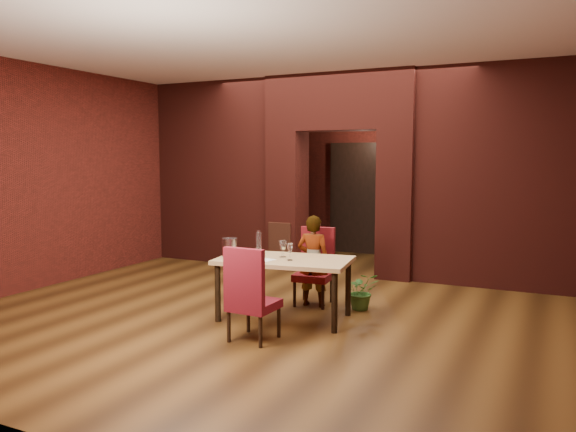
# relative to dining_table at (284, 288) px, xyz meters

# --- Properties ---
(floor) EXTENTS (8.00, 8.00, 0.00)m
(floor) POSITION_rel_dining_table_xyz_m (-0.36, 0.78, -0.36)
(floor) COLOR #4D3013
(floor) RESTS_ON ground
(ceiling) EXTENTS (7.00, 8.00, 0.04)m
(ceiling) POSITION_rel_dining_table_xyz_m (-0.36, 0.78, 2.84)
(ceiling) COLOR silver
(ceiling) RESTS_ON ground
(wall_back) EXTENTS (7.00, 0.04, 3.20)m
(wall_back) POSITION_rel_dining_table_xyz_m (-0.36, 4.78, 1.24)
(wall_back) COLOR maroon
(wall_back) RESTS_ON ground
(wall_front) EXTENTS (7.00, 0.04, 3.20)m
(wall_front) POSITION_rel_dining_table_xyz_m (-0.36, -3.22, 1.24)
(wall_front) COLOR maroon
(wall_front) RESTS_ON ground
(wall_left) EXTENTS (0.04, 8.00, 3.20)m
(wall_left) POSITION_rel_dining_table_xyz_m (-3.86, 0.78, 1.24)
(wall_left) COLOR maroon
(wall_left) RESTS_ON ground
(pillar_left) EXTENTS (0.55, 0.55, 2.30)m
(pillar_left) POSITION_rel_dining_table_xyz_m (-1.31, 2.78, 0.79)
(pillar_left) COLOR maroon
(pillar_left) RESTS_ON ground
(pillar_right) EXTENTS (0.55, 0.55, 2.30)m
(pillar_right) POSITION_rel_dining_table_xyz_m (0.59, 2.78, 0.79)
(pillar_right) COLOR maroon
(pillar_right) RESTS_ON ground
(lintel) EXTENTS (2.45, 0.55, 0.90)m
(lintel) POSITION_rel_dining_table_xyz_m (-0.36, 2.78, 2.39)
(lintel) COLOR maroon
(lintel) RESTS_ON ground
(wing_wall_left) EXTENTS (2.28, 0.35, 3.20)m
(wing_wall_left) POSITION_rel_dining_table_xyz_m (-2.72, 2.78, 1.24)
(wing_wall_left) COLOR maroon
(wing_wall_left) RESTS_ON ground
(wing_wall_right) EXTENTS (2.28, 0.35, 3.20)m
(wing_wall_right) POSITION_rel_dining_table_xyz_m (2.01, 2.78, 1.24)
(wing_wall_right) COLOR maroon
(wing_wall_right) RESTS_ON ground
(vent_panel) EXTENTS (0.40, 0.03, 0.50)m
(vent_panel) POSITION_rel_dining_table_xyz_m (-1.31, 2.48, 0.19)
(vent_panel) COLOR brown
(vent_panel) RESTS_ON ground
(rear_door) EXTENTS (0.90, 0.08, 2.10)m
(rear_door) POSITION_rel_dining_table_xyz_m (-0.76, 4.72, 0.69)
(rear_door) COLOR black
(rear_door) RESTS_ON ground
(rear_door_frame) EXTENTS (1.02, 0.04, 2.22)m
(rear_door_frame) POSITION_rel_dining_table_xyz_m (-0.76, 4.68, 0.69)
(rear_door_frame) COLOR black
(rear_door_frame) RESTS_ON ground
(dining_table) EXTENTS (1.62, 1.05, 0.71)m
(dining_table) POSITION_rel_dining_table_xyz_m (0.00, 0.00, 0.00)
(dining_table) COLOR tan
(dining_table) RESTS_ON ground
(chair_far) EXTENTS (0.48, 0.48, 0.98)m
(chair_far) POSITION_rel_dining_table_xyz_m (0.06, 0.72, 0.13)
(chair_far) COLOR maroon
(chair_far) RESTS_ON ground
(chair_near) EXTENTS (0.46, 0.46, 0.98)m
(chair_near) POSITION_rel_dining_table_xyz_m (0.06, -0.82, 0.13)
(chair_near) COLOR maroon
(chair_near) RESTS_ON ground
(person_seated) EXTENTS (0.44, 0.31, 1.16)m
(person_seated) POSITION_rel_dining_table_xyz_m (0.08, 0.67, 0.22)
(person_seated) COLOR white
(person_seated) RESTS_ON ground
(wine_glass_a) EXTENTS (0.08, 0.08, 0.20)m
(wine_glass_a) POSITION_rel_dining_table_xyz_m (-0.04, 0.07, 0.46)
(wine_glass_a) COLOR white
(wine_glass_a) RESTS_ON dining_table
(wine_glass_b) EXTENTS (0.08, 0.08, 0.19)m
(wine_glass_b) POSITION_rel_dining_table_xyz_m (-0.06, 0.06, 0.45)
(wine_glass_b) COLOR white
(wine_glass_b) RESTS_ON dining_table
(wine_glass_c) EXTENTS (0.08, 0.08, 0.19)m
(wine_glass_c) POSITION_rel_dining_table_xyz_m (0.11, -0.08, 0.45)
(wine_glass_c) COLOR white
(wine_glass_c) RESTS_ON dining_table
(tasting_sheet) EXTENTS (0.35, 0.28, 0.00)m
(tasting_sheet) POSITION_rel_dining_table_xyz_m (-0.21, -0.21, 0.36)
(tasting_sheet) COLOR silver
(tasting_sheet) RESTS_ON dining_table
(wine_bucket) EXTENTS (0.18, 0.18, 0.22)m
(wine_bucket) POSITION_rel_dining_table_xyz_m (-0.62, -0.18, 0.47)
(wine_bucket) COLOR #AEADB4
(wine_bucket) RESTS_ON dining_table
(water_bottle) EXTENTS (0.07, 0.07, 0.29)m
(water_bottle) POSITION_rel_dining_table_xyz_m (-0.38, 0.08, 0.50)
(water_bottle) COLOR white
(water_bottle) RESTS_ON dining_table
(potted_plant) EXTENTS (0.54, 0.52, 0.47)m
(potted_plant) POSITION_rel_dining_table_xyz_m (0.69, 0.77, -0.12)
(potted_plant) COLOR #336627
(potted_plant) RESTS_ON ground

